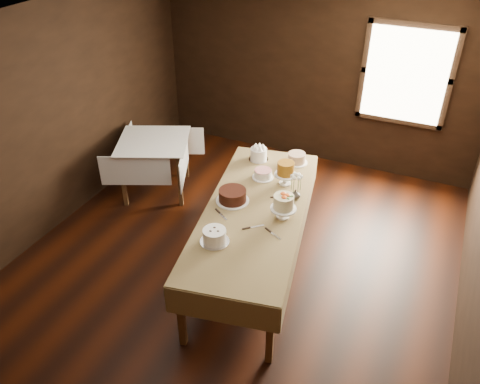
{
  "coord_description": "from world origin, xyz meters",
  "views": [
    {
      "loc": [
        1.88,
        -3.95,
        3.95
      ],
      "look_at": [
        0.0,
        0.2,
        0.95
      ],
      "focal_mm": 36.22,
      "sensor_mm": 36.0,
      "label": 1
    }
  ],
  "objects_px": {
    "cake_lattice": "(263,174)",
    "flower_vase": "(295,194)",
    "display_table": "(255,214)",
    "cake_server_b": "(276,236)",
    "cake_swirl": "(215,236)",
    "cake_server_a": "(257,226)",
    "cake_chocolate": "(232,196)",
    "cake_caramel": "(285,174)",
    "cake_server_e": "(223,217)",
    "cake_flowers": "(283,208)",
    "cake_server_d": "(285,197)",
    "cake_speckled": "(297,158)",
    "side_table": "(154,147)",
    "cake_meringue": "(259,154)"
  },
  "relations": [
    {
      "from": "cake_caramel",
      "to": "cake_speckled",
      "type": "bearing_deg",
      "value": 94.09
    },
    {
      "from": "cake_speckled",
      "to": "flower_vase",
      "type": "xyz_separation_m",
      "value": [
        0.25,
        -0.79,
        -0.0
      ]
    },
    {
      "from": "cake_swirl",
      "to": "cake_chocolate",
      "type": "bearing_deg",
      "value": 101.27
    },
    {
      "from": "display_table",
      "to": "cake_chocolate",
      "type": "distance_m",
      "value": 0.32
    },
    {
      "from": "cake_chocolate",
      "to": "cake_server_a",
      "type": "height_order",
      "value": "cake_chocolate"
    },
    {
      "from": "cake_server_b",
      "to": "cake_caramel",
      "type": "bearing_deg",
      "value": 132.29
    },
    {
      "from": "cake_server_e",
      "to": "cake_flowers",
      "type": "bearing_deg",
      "value": 57.45
    },
    {
      "from": "cake_lattice",
      "to": "flower_vase",
      "type": "xyz_separation_m",
      "value": [
        0.51,
        -0.28,
        0.01
      ]
    },
    {
      "from": "cake_lattice",
      "to": "cake_server_a",
      "type": "distance_m",
      "value": 0.99
    },
    {
      "from": "side_table",
      "to": "cake_server_d",
      "type": "distance_m",
      "value": 2.27
    },
    {
      "from": "cake_server_d",
      "to": "cake_meringue",
      "type": "bearing_deg",
      "value": 101.25
    },
    {
      "from": "side_table",
      "to": "cake_meringue",
      "type": "distance_m",
      "value": 1.59
    },
    {
      "from": "cake_caramel",
      "to": "cake_swirl",
      "type": "distance_m",
      "value": 1.35
    },
    {
      "from": "side_table",
      "to": "cake_caramel",
      "type": "height_order",
      "value": "cake_caramel"
    },
    {
      "from": "cake_lattice",
      "to": "cake_server_d",
      "type": "xyz_separation_m",
      "value": [
        0.39,
        -0.29,
        -0.04
      ]
    },
    {
      "from": "cake_lattice",
      "to": "flower_vase",
      "type": "height_order",
      "value": "flower_vase"
    },
    {
      "from": "cake_swirl",
      "to": "cake_server_a",
      "type": "bearing_deg",
      "value": 54.81
    },
    {
      "from": "cake_lattice",
      "to": "cake_swirl",
      "type": "relative_size",
      "value": 0.81
    },
    {
      "from": "cake_chocolate",
      "to": "cake_swirl",
      "type": "bearing_deg",
      "value": -78.73
    },
    {
      "from": "cake_server_a",
      "to": "cake_server_d",
      "type": "height_order",
      "value": "same"
    },
    {
      "from": "side_table",
      "to": "cake_lattice",
      "type": "bearing_deg",
      "value": -10.24
    },
    {
      "from": "cake_speckled",
      "to": "display_table",
      "type": "bearing_deg",
      "value": -94.24
    },
    {
      "from": "cake_caramel",
      "to": "cake_swirl",
      "type": "bearing_deg",
      "value": -101.5
    },
    {
      "from": "display_table",
      "to": "cake_flowers",
      "type": "xyz_separation_m",
      "value": [
        0.33,
        -0.02,
        0.19
      ]
    },
    {
      "from": "cake_server_a",
      "to": "flower_vase",
      "type": "height_order",
      "value": "flower_vase"
    },
    {
      "from": "display_table",
      "to": "cake_chocolate",
      "type": "height_order",
      "value": "cake_chocolate"
    },
    {
      "from": "display_table",
      "to": "cake_speckled",
      "type": "height_order",
      "value": "cake_speckled"
    },
    {
      "from": "display_table",
      "to": "cake_server_e",
      "type": "xyz_separation_m",
      "value": [
        -0.26,
        -0.28,
        0.07
      ]
    },
    {
      "from": "cake_chocolate",
      "to": "cake_server_e",
      "type": "bearing_deg",
      "value": -83.46
    },
    {
      "from": "side_table",
      "to": "cake_server_a",
      "type": "distance_m",
      "value": 2.46
    },
    {
      "from": "cake_meringue",
      "to": "cake_swirl",
      "type": "distance_m",
      "value": 1.75
    },
    {
      "from": "cake_flowers",
      "to": "cake_server_a",
      "type": "height_order",
      "value": "cake_flowers"
    },
    {
      "from": "display_table",
      "to": "cake_server_b",
      "type": "bearing_deg",
      "value": -42.87
    },
    {
      "from": "display_table",
      "to": "cake_swirl",
      "type": "xyz_separation_m",
      "value": [
        -0.14,
        -0.7,
        0.14
      ]
    },
    {
      "from": "cake_lattice",
      "to": "cake_server_d",
      "type": "relative_size",
      "value": 1.1
    },
    {
      "from": "cake_speckled",
      "to": "cake_server_b",
      "type": "height_order",
      "value": "cake_speckled"
    },
    {
      "from": "cake_chocolate",
      "to": "display_table",
      "type": "bearing_deg",
      "value": -7.36
    },
    {
      "from": "cake_flowers",
      "to": "cake_server_b",
      "type": "relative_size",
      "value": 1.2
    },
    {
      "from": "cake_meringue",
      "to": "cake_server_a",
      "type": "relative_size",
      "value": 1.25
    },
    {
      "from": "cake_flowers",
      "to": "cake_chocolate",
      "type": "bearing_deg",
      "value": 174.81
    },
    {
      "from": "display_table",
      "to": "flower_vase",
      "type": "relative_size",
      "value": 23.79
    },
    {
      "from": "cake_lattice",
      "to": "cake_server_b",
      "type": "bearing_deg",
      "value": -61.25
    },
    {
      "from": "cake_server_a",
      "to": "flower_vase",
      "type": "bearing_deg",
      "value": 31.37
    },
    {
      "from": "cake_chocolate",
      "to": "cake_server_d",
      "type": "relative_size",
      "value": 1.58
    },
    {
      "from": "cake_caramel",
      "to": "cake_server_e",
      "type": "distance_m",
      "value": 0.99
    },
    {
      "from": "cake_flowers",
      "to": "cake_server_d",
      "type": "bearing_deg",
      "value": 107.19
    },
    {
      "from": "side_table",
      "to": "cake_flowers",
      "type": "relative_size",
      "value": 4.42
    },
    {
      "from": "cake_speckled",
      "to": "flower_vase",
      "type": "bearing_deg",
      "value": -72.26
    },
    {
      "from": "cake_caramel",
      "to": "cake_server_d",
      "type": "distance_m",
      "value": 0.31
    },
    {
      "from": "cake_speckled",
      "to": "cake_server_d",
      "type": "xyz_separation_m",
      "value": [
        0.13,
        -0.81,
        -0.06
      ]
    }
  ]
}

